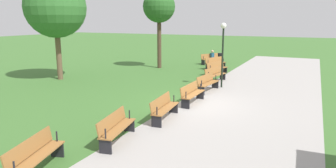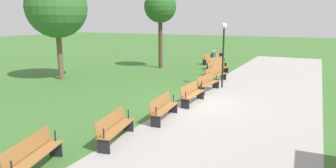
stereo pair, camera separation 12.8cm
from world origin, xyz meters
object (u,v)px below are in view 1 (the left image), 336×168
tree_0 (55,7)px  lamp_post (223,42)px  bench_7 (116,127)px  bench_2 (217,68)px  bench_8 (35,155)px  trash_bin (220,57)px  person_seated (213,57)px  bench_4 (207,82)px  bench_6 (164,107)px  bench_1 (215,63)px  bench_0 (211,58)px  bench_5 (192,93)px  bench_3 (215,74)px  tree_2 (159,7)px

tree_0 → lamp_post: (-2.13, 10.07, -1.96)m
bench_7 → tree_0: tree_0 is taller
bench_2 → bench_8: size_ratio=1.00×
trash_bin → person_seated: bearing=-3.4°
bench_4 → bench_6: 5.27m
bench_2 → bench_1: bearing=-143.4°
bench_8 → lamp_post: lamp_post is taller
bench_4 → tree_0: 10.50m
bench_1 → bench_2: (2.48, 0.89, 0.00)m
bench_1 → lamp_post: size_ratio=0.56×
bench_0 → bench_5: bearing=42.3°
bench_1 → bench_5: 10.50m
bench_0 → lamp_post: (8.75, 3.46, 2.07)m
bench_4 → bench_3: bearing=-165.9°
tree_2 → bench_5: bearing=35.0°
bench_1 → bench_8: same height
bench_6 → bench_7: 2.64m
bench_3 → bench_7: 10.50m
bench_8 → tree_0: (-9.61, -8.63, 4.03)m
person_seated → bench_1: bearing=49.2°
bench_3 → bench_5: (5.25, 0.52, 0.00)m
bench_0 → bench_2: size_ratio=0.97×
bench_4 → bench_7: size_ratio=0.99×
bench_5 → tree_0: tree_0 is taller
bench_7 → bench_8: 2.64m
bench_7 → bench_1: bearing=174.3°
bench_5 → bench_6: size_ratio=0.98×
bench_5 → bench_7: size_ratio=0.97×
bench_1 → bench_6: (12.93, 1.92, 0.00)m
bench_6 → trash_bin: bench_6 is taller
bench_4 → bench_6: bearing=5.7°
bench_1 → bench_0: bearing=-132.1°
person_seated → tree_0: size_ratio=0.19×
tree_0 → trash_bin: bearing=151.4°
tree_2 → bench_1: bearing=109.5°
bench_0 → trash_bin: 1.82m
bench_8 → tree_0: tree_0 is taller
bench_3 → tree_2: 7.92m
bench_0 → tree_2: (3.85, -3.01, 4.22)m
bench_2 → bench_6: size_ratio=1.01×
tree_2 → bench_7: bearing=21.9°
bench_0 → bench_7: bearing=36.7°
bench_0 → bench_6: same height
bench_4 → bench_7: 7.90m
tree_0 → lamp_post: bearing=102.0°
tree_2 → lamp_post: size_ratio=1.66×
bench_2 → person_seated: size_ratio=1.70×
tree_0 → lamp_post: tree_0 is taller
lamp_post → trash_bin: size_ratio=4.67×
bench_3 → bench_8: same height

